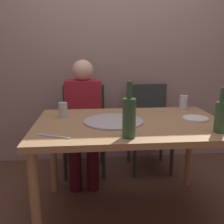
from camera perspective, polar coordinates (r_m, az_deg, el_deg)
name	(u,v)px	position (r m, az deg, el deg)	size (l,w,h in m)	color
ground_plane	(129,213)	(2.18, 3.83, -21.58)	(8.00, 8.00, 0.00)	#513828
back_wall	(114,47)	(2.95, 0.54, 14.37)	(6.00, 0.10, 2.60)	gray
dining_table	(130,133)	(1.88, 4.14, -4.63)	(1.37, 0.91, 0.75)	#99754C
pizza_tray	(113,121)	(1.84, 0.29, -2.04)	(0.43, 0.43, 0.01)	#ADADB2
wine_bottle	(129,117)	(1.48, 3.83, -1.03)	(0.08, 0.08, 0.33)	#2D5133
beer_bottle	(220,116)	(1.72, 23.03, -0.81)	(0.07, 0.07, 0.28)	#2D5133
tumbler_near	(63,110)	(2.00, -10.89, 0.48)	(0.07, 0.07, 0.11)	#B7C6BC
tumbler_far	(184,102)	(2.34, 15.68, 2.12)	(0.07, 0.07, 0.12)	silver
plate_stack	(195,119)	(2.00, 18.09, -1.42)	(0.19, 0.19, 0.02)	white
table_knife	(54,136)	(1.56, -12.87, -5.30)	(0.22, 0.02, 0.01)	#B7B7BC
chair_left	(84,123)	(2.72, -6.25, -2.39)	(0.44, 0.44, 0.90)	#2D3833
chair_right	(148,121)	(2.79, 8.08, -2.03)	(0.44, 0.44, 0.90)	#2D3833
guest_in_sweater	(84,114)	(2.54, -6.37, -0.52)	(0.36, 0.56, 1.17)	maroon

